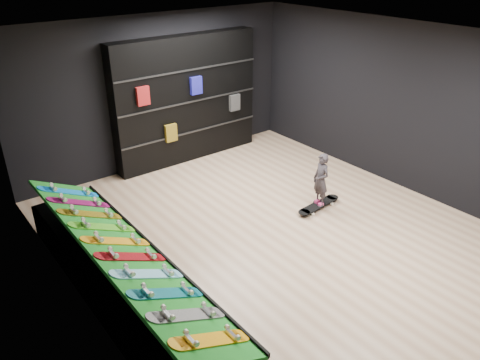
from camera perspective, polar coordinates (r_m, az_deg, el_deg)
floor at (r=7.56m, az=3.95°, el=-6.27°), size 6.00×7.00×0.01m
ceiling at (r=6.44m, az=4.81°, el=16.72°), size 6.00×7.00×0.01m
wall_back at (r=9.60m, az=-9.96°, el=10.54°), size 6.00×0.02×3.00m
wall_left at (r=5.51m, az=-19.66°, el=-3.27°), size 0.02×7.00×3.00m
wall_right at (r=9.05m, az=18.81°, el=8.53°), size 0.02×7.00×3.00m
display_rack at (r=6.31m, az=-14.02°, el=-11.96°), size 0.90×4.50×0.50m
turf_ramp at (r=6.05m, az=-14.07°, el=-8.37°), size 0.92×4.50×0.46m
back_shelving at (r=9.76m, az=-6.54°, el=9.71°), size 3.21×0.37×2.57m
floor_skateboard at (r=8.26m, az=9.56°, el=-3.15°), size 0.99×0.30×0.09m
child at (r=8.11m, az=9.74°, el=-1.16°), size 0.19×0.24×0.56m
display_board_0 at (r=4.72m, az=-3.57°, el=-18.86°), size 0.93×0.22×0.50m
display_board_1 at (r=4.98m, az=-6.45°, el=-16.04°), size 0.93×0.22×0.50m
display_board_2 at (r=5.26m, az=-8.96°, el=-13.48°), size 0.93×0.22×0.50m
display_board_3 at (r=5.56m, az=-11.16°, el=-11.17°), size 0.93×0.22×0.50m
display_board_4 at (r=5.88m, az=-13.11°, el=-9.08°), size 0.93×0.22×0.50m
display_board_5 at (r=6.20m, az=-14.83°, el=-7.21°), size 0.93×0.22×0.50m
display_board_6 at (r=6.54m, az=-16.36°, el=-5.51°), size 0.93×0.22×0.50m
display_board_7 at (r=6.89m, az=-17.74°, el=-3.98°), size 0.93×0.22×0.50m
display_board_8 at (r=7.24m, az=-18.98°, el=-2.60°), size 0.93×0.22×0.50m
display_board_9 at (r=7.61m, az=-20.09°, el=-1.35°), size 0.93×0.22×0.50m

